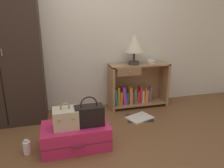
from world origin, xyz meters
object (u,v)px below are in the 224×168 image
object	(u,v)px
bowl	(151,62)
train_case	(66,118)
suitcase_large	(76,136)
bottle	(27,147)
bookshelf	(136,87)
open_book_on_floor	(140,118)
table_lamp	(134,44)
handbag	(89,115)
wardrobe	(1,50)

from	to	relation	value
bowl	train_case	xyz separation A→B (m)	(-1.44, -1.00, -0.36)
suitcase_large	bottle	distance (m)	0.53
bookshelf	bottle	xyz separation A→B (m)	(-1.63, -0.96, -0.26)
bookshelf	suitcase_large	distance (m)	1.47
bowl	open_book_on_floor	size ratio (longest dim) A/B	0.35
table_lamp	suitcase_large	bearing A→B (deg)	-137.81
bookshelf	handbag	bearing A→B (deg)	-133.67
bottle	suitcase_large	bearing A→B (deg)	0.49
table_lamp	bottle	world-z (taller)	table_lamp
bookshelf	suitcase_large	world-z (taller)	bookshelf
handbag	bottle	world-z (taller)	handbag
train_case	bottle	size ratio (longest dim) A/B	1.70
bookshelf	bowl	xyz separation A→B (m)	(0.24, 0.02, 0.41)
suitcase_large	handbag	distance (m)	0.30
bowl	handbag	bearing A→B (deg)	-139.65
suitcase_large	bottle	size ratio (longest dim) A/B	4.51
wardrobe	table_lamp	distance (m)	1.86
bowl	train_case	world-z (taller)	bowl
table_lamp	open_book_on_floor	distance (m)	1.12
bookshelf	handbag	size ratio (longest dim) A/B	2.86
bookshelf	bowl	bearing A→B (deg)	4.81
suitcase_large	bottle	xyz separation A→B (m)	(-0.53, -0.00, -0.06)
train_case	bottle	world-z (taller)	train_case
wardrobe	bottle	bearing A→B (deg)	-71.44
suitcase_large	train_case	bearing A→B (deg)	-166.84
train_case	suitcase_large	bearing A→B (deg)	13.16
bottle	bowl	bearing A→B (deg)	27.61
bowl	suitcase_large	distance (m)	1.76
train_case	bottle	bearing A→B (deg)	177.47
open_book_on_floor	handbag	bearing A→B (deg)	-147.89
open_book_on_floor	suitcase_large	bearing A→B (deg)	-153.78
train_case	open_book_on_floor	bearing A→B (deg)	25.10
handbag	bottle	size ratio (longest dim) A/B	2.02
table_lamp	handbag	xyz separation A→B (m)	(-0.88, -0.97, -0.64)
train_case	bowl	bearing A→B (deg)	34.68
train_case	open_book_on_floor	world-z (taller)	train_case
train_case	handbag	distance (m)	0.25
suitcase_large	open_book_on_floor	bearing A→B (deg)	26.22
handbag	bowl	bearing A→B (deg)	40.35
suitcase_large	open_book_on_floor	size ratio (longest dim) A/B	1.76
suitcase_large	open_book_on_floor	world-z (taller)	suitcase_large
wardrobe	train_case	bearing A→B (deg)	-51.29
bookshelf	train_case	bearing A→B (deg)	-140.80
wardrobe	bowl	xyz separation A→B (m)	(2.17, 0.09, -0.28)
handbag	train_case	bearing A→B (deg)	177.34
bottle	train_case	bearing A→B (deg)	-2.53
bowl	bottle	distance (m)	2.21
bowl	bottle	world-z (taller)	bowl
bowl	bookshelf	bearing A→B (deg)	-175.19
table_lamp	suitcase_large	distance (m)	1.66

